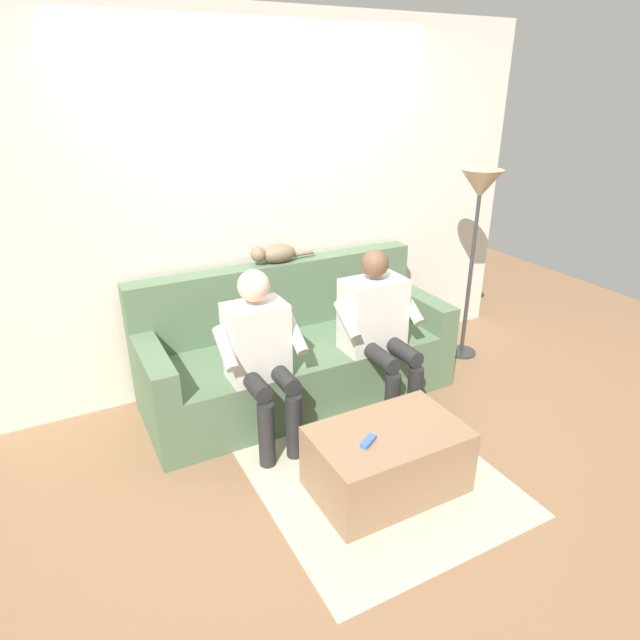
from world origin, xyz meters
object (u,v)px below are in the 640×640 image
Objects in this scene: couch at (296,355)px; cat_on_backrest at (275,254)px; person_right_seated at (260,350)px; person_left_seated at (378,323)px; coffee_table at (387,460)px; remote_blue at (368,441)px; floor_lamp at (479,198)px.

cat_on_backrest is at bearing -85.56° from couch.
couch is at bearing -136.30° from person_right_seated.
coffee_table is at bearing 61.03° from person_left_seated.
coffee_table is 0.98m from person_right_seated.
coffee_table is 7.32× the size of remote_blue.
coffee_table is at bearing 163.44° from remote_blue.
couch is at bearing -3.25° from floor_lamp.
person_left_seated is at bearing 136.22° from couch.
coffee_table is 0.55× the size of floor_lamp.
coffee_table is 0.74× the size of person_left_seated.
cat_on_backrest is (-0.40, -0.68, 0.37)m from person_right_seated.
coffee_table is 0.98m from person_left_seated.
cat_on_backrest is (0.02, -0.27, 0.69)m from couch.
person_right_seated is 0.88m from remote_blue.
remote_blue is at bearing 34.00° from floor_lamp.
person_left_seated is at bearing 179.92° from person_right_seated.
floor_lamp is at bearing -163.58° from person_left_seated.
floor_lamp is at bearing -170.63° from person_right_seated.
floor_lamp is (-1.09, -0.32, 0.68)m from person_left_seated.
remote_blue is at bearing 14.12° from coffee_table.
person_right_seated is 2.31× the size of cat_on_backrest.
person_left_seated reaches higher than couch.
couch is 2.62× the size of coffee_table.
floor_lamp is at bearing -176.67° from remote_blue.
person_left_seated is at bearing -156.53° from remote_blue.
couch is 0.67m from person_left_seated.
coffee_table is (0.00, 1.17, -0.12)m from couch.
person_right_seated is at bearing 9.37° from floor_lamp.
cat_on_backrest reaches higher than remote_blue.
couch is at bearing 94.44° from cat_on_backrest.
couch is at bearing -128.11° from remote_blue.
floor_lamp is at bearing -144.29° from coffee_table.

